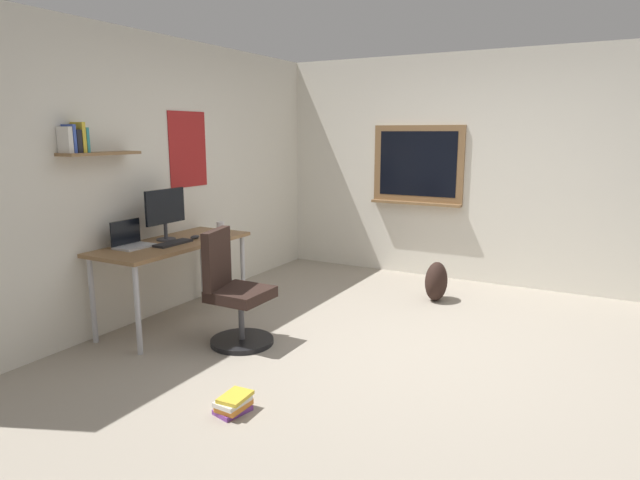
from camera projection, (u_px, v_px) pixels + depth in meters
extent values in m
plane|color=#9E9384|center=(401.00, 352.00, 4.30)|extent=(5.20, 5.20, 0.00)
cube|color=silver|center=(164.00, 177.00, 5.20)|extent=(5.00, 0.10, 2.60)
cube|color=olive|center=(100.00, 153.00, 4.36)|extent=(0.68, 0.20, 0.02)
cube|color=#A51E1E|center=(188.00, 149.00, 5.37)|extent=(0.52, 0.01, 0.74)
cube|color=silver|center=(65.00, 140.00, 4.10)|extent=(0.04, 0.14, 0.20)
cube|color=#3851B2|center=(69.00, 139.00, 4.13)|extent=(0.03, 0.14, 0.22)
cube|color=black|center=(74.00, 141.00, 4.17)|extent=(0.04, 0.14, 0.18)
cube|color=gold|center=(79.00, 137.00, 4.20)|extent=(0.03, 0.14, 0.23)
cube|color=teal|center=(83.00, 140.00, 4.23)|extent=(0.02, 0.14, 0.19)
cube|color=silver|center=(480.00, 170.00, 6.15)|extent=(0.10, 5.00, 2.60)
cube|color=olive|center=(418.00, 164.00, 6.43)|extent=(0.04, 1.10, 0.90)
cube|color=black|center=(417.00, 164.00, 6.41)|extent=(0.01, 0.94, 0.76)
cube|color=olive|center=(415.00, 203.00, 6.48)|extent=(0.12, 1.10, 0.03)
cube|color=olive|center=(173.00, 244.00, 4.83)|extent=(1.47, 0.64, 0.03)
cylinder|color=#B7B7BC|center=(138.00, 310.00, 4.20)|extent=(0.04, 0.04, 0.73)
cylinder|color=#B7B7BC|center=(243.00, 272.00, 5.36)|extent=(0.04, 0.04, 0.73)
cylinder|color=#B7B7BC|center=(93.00, 300.00, 4.44)|extent=(0.04, 0.04, 0.73)
cylinder|color=#B7B7BC|center=(203.00, 265.00, 5.61)|extent=(0.04, 0.04, 0.73)
cylinder|color=black|center=(242.00, 341.00, 4.48)|extent=(0.52, 0.52, 0.04)
cylinder|color=#4C4C51|center=(241.00, 319.00, 4.44)|extent=(0.05, 0.05, 0.34)
cube|color=black|center=(241.00, 294.00, 4.40)|extent=(0.44, 0.44, 0.09)
cube|color=black|center=(217.00, 259.00, 4.40)|extent=(0.41, 0.16, 0.48)
cube|color=#ADAFB5|center=(135.00, 246.00, 4.59)|extent=(0.31, 0.21, 0.02)
cube|color=black|center=(125.00, 232.00, 4.61)|extent=(0.31, 0.01, 0.21)
cylinder|color=#38383D|center=(166.00, 239.00, 4.91)|extent=(0.17, 0.17, 0.01)
cylinder|color=#38383D|center=(166.00, 231.00, 4.89)|extent=(0.03, 0.03, 0.14)
cube|color=black|center=(165.00, 206.00, 4.84)|extent=(0.46, 0.02, 0.31)
cube|color=black|center=(173.00, 243.00, 4.72)|extent=(0.37, 0.13, 0.02)
ellipsoid|color=#262628|center=(195.00, 237.00, 4.96)|extent=(0.10, 0.06, 0.03)
cylinder|color=silver|center=(221.00, 226.00, 5.35)|extent=(0.08, 0.08, 0.09)
ellipsoid|color=black|center=(436.00, 281.00, 5.59)|extent=(0.32, 0.22, 0.41)
cube|color=#7A3D99|center=(233.00, 410.00, 3.38)|extent=(0.24, 0.19, 0.03)
cube|color=orange|center=(234.00, 405.00, 3.37)|extent=(0.21, 0.15, 0.04)
cube|color=silver|center=(233.00, 401.00, 3.36)|extent=(0.22, 0.16, 0.03)
cube|color=gold|center=(235.00, 397.00, 3.36)|extent=(0.22, 0.16, 0.02)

